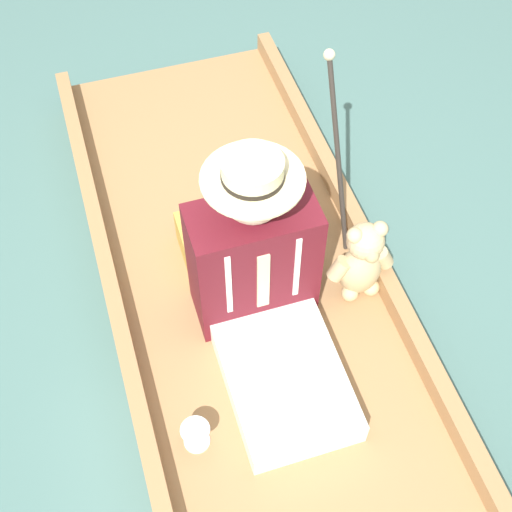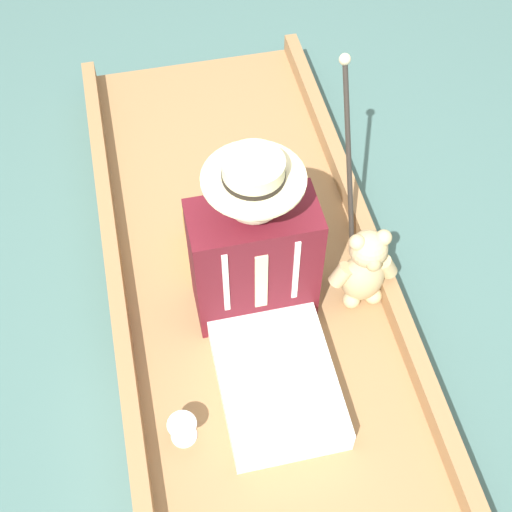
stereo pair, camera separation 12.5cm
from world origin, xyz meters
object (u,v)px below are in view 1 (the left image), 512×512
at_px(seated_person, 262,283).
at_px(wine_glass, 196,433).
at_px(teddy_bear, 362,261).
at_px(walking_cane, 336,137).

xyz_separation_m(seated_person, wine_glass, (0.35, 0.38, -0.20)).
relative_size(seated_person, teddy_bear, 2.12).
distance_m(seated_person, teddy_bear, 0.42).
bearing_deg(wine_glass, walking_cane, -133.53).
distance_m(wine_glass, walking_cane, 1.20).
xyz_separation_m(seated_person, teddy_bear, (-0.41, -0.04, -0.09)).
bearing_deg(seated_person, wine_glass, 53.58).
distance_m(seated_person, walking_cane, 0.65).
bearing_deg(walking_cane, seated_person, 45.82).
bearing_deg(walking_cane, teddy_bear, 85.31).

